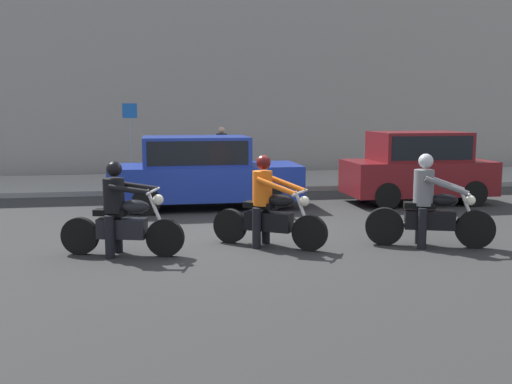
% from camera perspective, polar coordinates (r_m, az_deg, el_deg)
% --- Properties ---
extents(ground_plane, '(80.00, 80.00, 0.00)m').
position_cam_1_polar(ground_plane, '(11.26, -1.43, -4.20)').
color(ground_plane, '#282828').
extents(sidewalk_slab, '(40.00, 4.40, 0.14)m').
position_cam_1_polar(sidewalk_slab, '(19.10, -4.93, 0.97)').
color(sidewalk_slab, gray).
rests_on(sidewalk_slab, ground_plane).
extents(building_facade, '(40.00, 1.40, 9.57)m').
position_cam_1_polar(building_facade, '(22.49, -5.84, 14.03)').
color(building_facade, gray).
rests_on(building_facade, ground_plane).
extents(motorcycle_with_rider_orange_stripe, '(1.81, 1.27, 1.59)m').
position_cam_1_polar(motorcycle_with_rider_orange_stripe, '(10.28, 1.15, -1.70)').
color(motorcycle_with_rider_orange_stripe, black).
rests_on(motorcycle_with_rider_orange_stripe, ground_plane).
extents(motorcycle_with_rider_black_leather, '(1.99, 0.84, 1.54)m').
position_cam_1_polar(motorcycle_with_rider_black_leather, '(9.90, -12.75, -2.33)').
color(motorcycle_with_rider_black_leather, black).
rests_on(motorcycle_with_rider_black_leather, ground_plane).
extents(motorcycle_with_rider_gray, '(2.10, 0.94, 1.61)m').
position_cam_1_polar(motorcycle_with_rider_gray, '(10.70, 16.17, -1.60)').
color(motorcycle_with_rider_gray, black).
rests_on(motorcycle_with_rider_gray, ground_plane).
extents(parked_hatchback_maroon, '(3.61, 1.76, 1.80)m').
position_cam_1_polar(parked_hatchback_maroon, '(15.62, 15.15, 2.35)').
color(parked_hatchback_maroon, maroon).
rests_on(parked_hatchback_maroon, ground_plane).
extents(parked_sedan_cobalt_blue, '(4.50, 1.82, 1.72)m').
position_cam_1_polar(parked_sedan_cobalt_blue, '(14.36, -5.19, 1.95)').
color(parked_sedan_cobalt_blue, navy).
rests_on(parked_sedan_cobalt_blue, ground_plane).
extents(street_sign_post, '(0.44, 0.08, 2.43)m').
position_cam_1_polar(street_sign_post, '(18.69, -11.88, 5.44)').
color(street_sign_post, gray).
rests_on(street_sign_post, sidewalk_slab).
extents(pedestrian_bystander, '(0.34, 0.34, 1.68)m').
position_cam_1_polar(pedestrian_bystander, '(18.90, -3.29, 4.11)').
color(pedestrian_bystander, black).
rests_on(pedestrian_bystander, sidewalk_slab).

